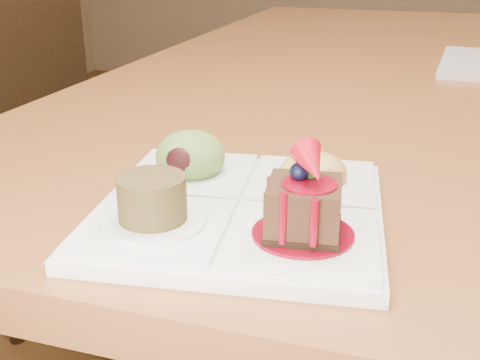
% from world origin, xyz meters
% --- Properties ---
extents(dining_table, '(1.00, 1.80, 0.75)m').
position_xyz_m(dining_table, '(0.00, 0.00, 0.68)').
color(dining_table, brown).
rests_on(dining_table, ground).
extents(chair_left, '(0.45, 0.45, 0.96)m').
position_xyz_m(chair_left, '(-0.80, 0.05, 0.54)').
color(chair_left, black).
rests_on(chair_left, ground).
extents(sampler_plate, '(0.26, 0.26, 0.09)m').
position_xyz_m(sampler_plate, '(-0.10, -0.75, 0.77)').
color(sampler_plate, silver).
rests_on(sampler_plate, dining_table).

